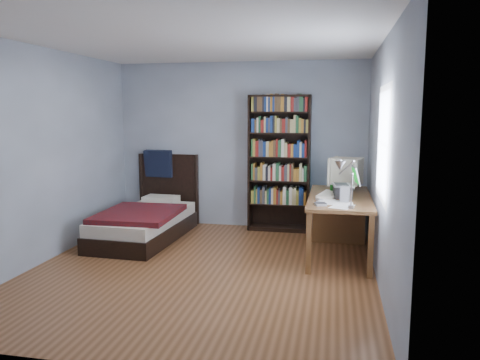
{
  "coord_description": "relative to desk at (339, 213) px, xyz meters",
  "views": [
    {
      "loc": [
        1.43,
        -4.89,
        1.76
      ],
      "look_at": [
        0.27,
        0.8,
        0.91
      ],
      "focal_mm": 35.0,
      "sensor_mm": 36.0,
      "label": 1
    }
  ],
  "objects": [
    {
      "name": "external_drive",
      "position": [
        -0.22,
        -1.1,
        0.32
      ],
      "size": [
        0.15,
        0.15,
        0.02
      ],
      "primitive_type": "cube",
      "rotation": [
        0.0,
        0.0,
        0.3
      ],
      "color": "gray",
      "rests_on": "desk"
    },
    {
      "name": "laptop",
      "position": [
        0.05,
        -0.56,
        0.42
      ],
      "size": [
        0.34,
        0.34,
        0.38
      ],
      "color": "#2D2D30",
      "rests_on": "desk"
    },
    {
      "name": "phone_grey",
      "position": [
        -0.25,
        -1.0,
        0.32
      ],
      "size": [
        0.06,
        0.1,
        0.02
      ],
      "primitive_type": "cube",
      "rotation": [
        0.0,
        0.0,
        -0.17
      ],
      "color": "gray",
      "rests_on": "desk"
    },
    {
      "name": "desk",
      "position": [
        0.0,
        0.0,
        0.0
      ],
      "size": [
        0.75,
        1.72,
        0.73
      ],
      "color": "brown",
      "rests_on": "floor"
    },
    {
      "name": "desk_lamp",
      "position": [
        0.0,
        -1.55,
        0.76
      ],
      "size": [
        0.21,
        0.47,
        0.56
      ],
      "color": "#99999E",
      "rests_on": "desk"
    },
    {
      "name": "speaker",
      "position": [
        0.05,
        -0.87,
        0.4
      ],
      "size": [
        0.11,
        0.11,
        0.19
      ],
      "primitive_type": "cube",
      "rotation": [
        0.0,
        0.0,
        -0.24
      ],
      "color": "gray",
      "rests_on": "desk"
    },
    {
      "name": "mouse",
      "position": [
        -0.02,
        -0.24,
        0.33
      ],
      "size": [
        0.06,
        0.1,
        0.03
      ],
      "primitive_type": "ellipsoid",
      "color": "silver",
      "rests_on": "desk"
    },
    {
      "name": "phone_silver",
      "position": [
        -0.24,
        -0.82,
        0.32
      ],
      "size": [
        0.09,
        0.11,
        0.02
      ],
      "primitive_type": "cube",
      "rotation": [
        0.0,
        0.0,
        0.57
      ],
      "color": "silver",
      "rests_on": "desk"
    },
    {
      "name": "bookshelf",
      "position": [
        -0.87,
        0.56,
        0.58
      ],
      "size": [
        0.9,
        0.3,
        2.0
      ],
      "color": "black",
      "rests_on": "floor"
    },
    {
      "name": "bed",
      "position": [
        -2.64,
        -0.23,
        -0.16
      ],
      "size": [
        1.03,
        2.01,
        1.16
      ],
      "color": "black",
      "rests_on": "floor"
    },
    {
      "name": "soda_can",
      "position": [
        -0.09,
        -0.29,
        0.37
      ],
      "size": [
        0.06,
        0.06,
        0.12
      ],
      "primitive_type": "cylinder",
      "color": "#083106",
      "rests_on": "desk"
    },
    {
      "name": "keyboard",
      "position": [
        -0.13,
        -0.51,
        0.33
      ],
      "size": [
        0.31,
        0.53,
        0.05
      ],
      "primitive_type": "cube",
      "rotation": [
        0.0,
        0.07,
        -0.23
      ],
      "color": "beige",
      "rests_on": "desk"
    },
    {
      "name": "room",
      "position": [
        -1.48,
        -1.38,
        0.83
      ],
      "size": [
        4.2,
        4.24,
        2.5
      ],
      "color": "brown",
      "rests_on": "ground"
    },
    {
      "name": "crt_monitor",
      "position": [
        0.07,
        -0.0,
        0.56
      ],
      "size": [
        0.47,
        0.44,
        0.44
      ],
      "color": "beige",
      "rests_on": "desk"
    }
  ]
}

